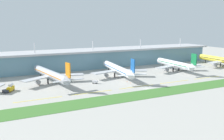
{
  "coord_description": "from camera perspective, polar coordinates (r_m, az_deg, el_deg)",
  "views": [
    {
      "loc": [
        -98.61,
        -140.68,
        43.37
      ],
      "look_at": [
        -6.08,
        39.65,
        7.0
      ],
      "focal_mm": 41.16,
      "sensor_mm": 36.0,
      "label": 1
    }
  ],
  "objects": [
    {
      "name": "pushback_tug",
      "position": [
        178.08,
        -22.6,
        -4.36
      ],
      "size": [
        3.76,
        4.96,
        1.85
      ],
      "color": "#333842",
      "rests_on": "ground"
    },
    {
      "name": "safety_cone_left_wingtip",
      "position": [
        191.63,
        4.22,
        -2.83
      ],
      "size": [
        0.56,
        0.56,
        0.7
      ],
      "primitive_type": "cone",
      "color": "orange",
      "rests_on": "ground"
    },
    {
      "name": "taxiway_stripe_mid_east",
      "position": [
        201.23,
        13.78,
        -2.57
      ],
      "size": [
        28.0,
        0.7,
        0.04
      ],
      "primitive_type": "cube",
      "color": "yellow",
      "rests_on": "ground"
    },
    {
      "name": "taxiway_stripe_centre",
      "position": [
        181.21,
        5.6,
        -3.72
      ],
      "size": [
        28.0,
        0.7,
        0.04
      ],
      "primitive_type": "cube",
      "color": "yellow",
      "rests_on": "ground"
    },
    {
      "name": "fuel_truck",
      "position": [
        180.8,
        -21.59,
        -3.7
      ],
      "size": [
        5.68,
        7.58,
        4.95
      ],
      "color": "gold",
      "rests_on": "ground"
    },
    {
      "name": "taxiway_stripe_mid_west",
      "position": [
        165.8,
        -4.38,
        -5.01
      ],
      "size": [
        28.0,
        0.7,
        0.04
      ],
      "primitive_type": "cube",
      "color": "yellow",
      "rests_on": "ground"
    },
    {
      "name": "taxiway_stripe_east",
      "position": [
        224.64,
        20.36,
        -1.6
      ],
      "size": [
        28.0,
        0.7,
        0.04
      ],
      "primitive_type": "cube",
      "color": "yellow",
      "rests_on": "ground"
    },
    {
      "name": "airliner_center",
      "position": [
        213.53,
        1.28,
        0.22
      ],
      "size": [
        48.29,
        71.69,
        18.9
      ],
      "color": "white",
      "rests_on": "ground"
    },
    {
      "name": "grass_verge",
      "position": [
        167.76,
        10.0,
        -4.95
      ],
      "size": [
        300.0,
        18.0,
        0.1
      ],
      "primitive_type": "cube",
      "color": "#3D702D",
      "rests_on": "ground"
    },
    {
      "name": "baggage_cart",
      "position": [
        190.11,
        -3.8,
        -2.65
      ],
      "size": [
        3.79,
        3.85,
        2.48
      ],
      "color": "silver",
      "rests_on": "ground"
    },
    {
      "name": "airliner_farthest",
      "position": [
        290.54,
        23.23,
        2.05
      ],
      "size": [
        48.66,
        69.1,
        18.9
      ],
      "color": "yellow",
      "rests_on": "ground"
    },
    {
      "name": "taxiway_stripe_west",
      "position": [
        156.39,
        -16.01,
        -6.33
      ],
      "size": [
        28.0,
        0.7,
        0.04
      ],
      "primitive_type": "cube",
      "color": "yellow",
      "rests_on": "ground"
    },
    {
      "name": "airliner_far_middle",
      "position": [
        247.02,
        13.87,
        1.28
      ],
      "size": [
        48.65,
        60.17,
        18.9
      ],
      "color": "silver",
      "rests_on": "ground"
    },
    {
      "name": "ground_plane",
      "position": [
        177.19,
        7.65,
        -4.09
      ],
      "size": [
        600.0,
        600.0,
        0.0
      ],
      "primitive_type": "plane",
      "color": "#A8A59E"
    },
    {
      "name": "terminal_building",
      "position": [
        260.89,
        -4.71,
        2.61
      ],
      "size": [
        288.0,
        34.0,
        27.02
      ],
      "color": "#6693A8",
      "rests_on": "ground"
    },
    {
      "name": "safety_cone_nose_front",
      "position": [
        195.41,
        3.42,
        -2.56
      ],
      "size": [
        0.56,
        0.56,
        0.7
      ],
      "primitive_type": "cone",
      "color": "orange",
      "rests_on": "ground"
    },
    {
      "name": "airliner_near_middle",
      "position": [
        196.19,
        -13.39,
        -0.95
      ],
      "size": [
        48.39,
        69.51,
        18.9
      ],
      "color": "#ADB2BC",
      "rests_on": "ground"
    }
  ]
}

